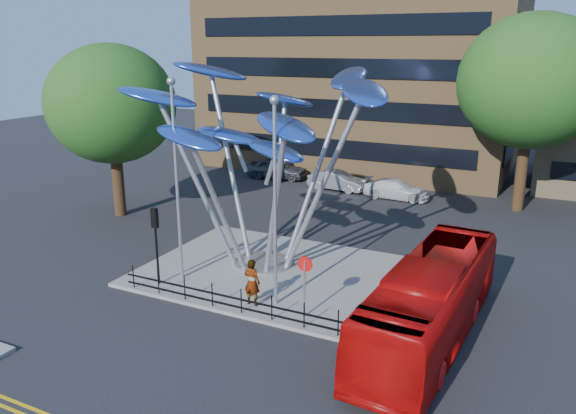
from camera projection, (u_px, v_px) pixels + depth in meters
The scene contains 15 objects.
ground at pixel (225, 338), 20.32m from camera, with size 120.00×120.00×0.00m, color black.
traffic_island at pixel (277, 273), 25.89m from camera, with size 12.00×9.00×0.15m, color slate.
tree_right at pixel (532, 82), 33.60m from camera, with size 8.80×8.80×12.11m.
tree_left at pixel (111, 104), 32.97m from camera, with size 7.60×7.60×10.32m.
leaf_sculpture at pixel (262, 122), 25.02m from camera, with size 12.72×9.54×9.51m.
street_lamp_left at pixel (176, 164), 23.74m from camera, with size 0.36×0.36×8.80m.
street_lamp_right at pixel (275, 185), 21.26m from camera, with size 0.36×0.36×8.30m.
traffic_light_island at pixel (155, 230), 23.87m from camera, with size 0.28×0.18×3.42m.
no_entry_sign_island at pixel (305, 276), 21.13m from camera, with size 0.60×0.10×2.45m.
pedestrian_railing_front at pixel (227, 300), 22.05m from camera, with size 10.00×0.06×1.00m.
red_bus at pixel (431, 301), 19.83m from camera, with size 2.51×10.73×2.99m, color #B70908.
pedestrian at pixel (252, 282), 22.28m from camera, with size 0.71×0.47×1.95m, color gray.
parked_car_left at pixel (277, 168), 44.04m from camera, with size 1.90×4.72×1.61m, color #42444A.
parked_car_mid at pixel (337, 181), 40.59m from camera, with size 1.48×4.25×1.40m, color #A0A2A7.
parked_car_right at pixel (396, 189), 38.34m from camera, with size 1.83×4.50×1.31m, color silver.
Camera 1 is at (10.09, -15.29, 10.25)m, focal length 35.00 mm.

